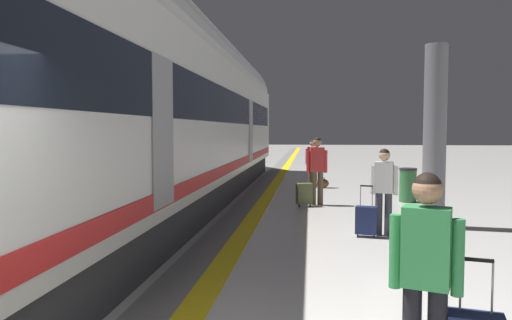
# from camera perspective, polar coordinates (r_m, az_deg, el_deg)

# --- Properties ---
(safety_line_strip) EXTENTS (0.36, 80.00, 0.01)m
(safety_line_strip) POSITION_cam_1_polar(r_m,az_deg,el_deg) (12.39, 0.59, -5.39)
(safety_line_strip) COLOR yellow
(safety_line_strip) RESTS_ON ground
(tactile_edge_band) EXTENTS (0.70, 80.00, 0.01)m
(tactile_edge_band) POSITION_cam_1_polar(r_m,az_deg,el_deg) (12.44, -1.12, -5.36)
(tactile_edge_band) COLOR slate
(tactile_edge_band) RESTS_ON ground
(high_speed_train) EXTENTS (2.94, 28.28, 4.97)m
(high_speed_train) POSITION_cam_1_polar(r_m,az_deg,el_deg) (11.26, -11.41, 6.38)
(high_speed_train) COLOR #38383D
(high_speed_train) RESTS_ON ground
(traveller_foreground) EXTENTS (0.49, 0.29, 1.64)m
(traveller_foreground) POSITION_cam_1_polar(r_m,az_deg,el_deg) (3.76, 19.25, -11.85)
(traveller_foreground) COLOR black
(traveller_foreground) RESTS_ON ground
(passenger_near) EXTENTS (0.48, 0.27, 1.59)m
(passenger_near) POSITION_cam_1_polar(r_m,az_deg,el_deg) (9.14, 14.75, -2.90)
(passenger_near) COLOR #383842
(passenger_near) RESTS_ON ground
(suitcase_near) EXTENTS (0.42, 0.30, 0.95)m
(suitcase_near) POSITION_cam_1_polar(r_m,az_deg,el_deg) (9.04, 12.80, -6.88)
(suitcase_near) COLOR #19234C
(suitcase_near) RESTS_ON ground
(passenger_mid) EXTENTS (0.54, 0.27, 1.74)m
(passenger_mid) POSITION_cam_1_polar(r_m,az_deg,el_deg) (12.54, 7.15, -0.67)
(passenger_mid) COLOR brown
(passenger_mid) RESTS_ON ground
(suitcase_mid) EXTENTS (0.43, 0.34, 0.59)m
(suitcase_mid) POSITION_cam_1_polar(r_m,az_deg,el_deg) (12.34, 5.65, -3.96)
(suitcase_mid) COLOR #596038
(suitcase_mid) RESTS_ON ground
(passenger_far) EXTENTS (0.49, 0.36, 1.60)m
(passenger_far) POSITION_cam_1_polar(r_m,az_deg,el_deg) (16.37, 6.65, 0.11)
(passenger_far) COLOR brown
(passenger_far) RESTS_ON ground
(duffel_bag_far) EXTENTS (0.44, 0.26, 0.36)m
(duffel_bag_far) POSITION_cam_1_polar(r_m,az_deg,el_deg) (16.35, 7.76, -2.71)
(duffel_bag_far) COLOR brown
(duffel_bag_far) RESTS_ON ground
(platform_pillar) EXTENTS (0.56, 0.56, 3.60)m
(platform_pillar) POSITION_cam_1_polar(r_m,az_deg,el_deg) (10.22, 20.19, 2.17)
(platform_pillar) COLOR slate
(platform_pillar) RESTS_ON ground
(waste_bin) EXTENTS (0.46, 0.46, 0.91)m
(waste_bin) POSITION_cam_1_polar(r_m,az_deg,el_deg) (13.63, 17.36, -2.81)
(waste_bin) COLOR #2D6638
(waste_bin) RESTS_ON ground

